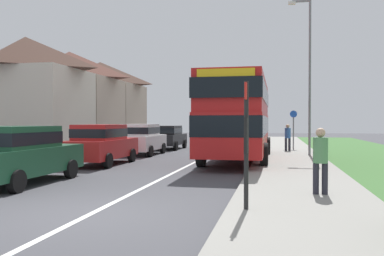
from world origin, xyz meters
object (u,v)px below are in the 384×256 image
Objects in this scene: parked_car_white at (141,138)px; street_lamp_mid at (308,68)px; parked_car_dark_green at (18,152)px; pedestrian_walking_away at (288,136)px; cycle_route_sign at (293,128)px; pedestrian_at_stop at (320,158)px; double_decker_bus at (238,115)px; parked_car_black at (167,136)px; bus_stop_sign at (246,136)px; parked_car_red at (101,143)px.

street_lamp_mid is at bearing 1.63° from parked_car_white.
parked_car_dark_green is 16.09m from pedestrian_walking_away.
cycle_route_sign is (8.36, 15.94, 0.50)m from parked_car_dark_green.
cycle_route_sign is at bearing 62.34° from parked_car_dark_green.
pedestrian_at_stop is (8.26, -11.35, 0.05)m from parked_car_white.
cycle_route_sign is at bearing 69.97° from double_decker_bus.
parked_car_white reaches higher than parked_car_black.
pedestrian_walking_away is 0.66× the size of cycle_route_sign.
bus_stop_sign reaches higher than parked_car_dark_green.
street_lamp_mid reaches higher than cycle_route_sign.
parked_car_white is 2.34× the size of pedestrian_walking_away.
street_lamp_mid reaches higher than parked_car_dark_green.
bus_stop_sign is at bearing -63.42° from parked_car_white.
bus_stop_sign is (6.50, -18.20, 0.68)m from parked_car_black.
street_lamp_mid reaches higher than parked_car_red.
parked_car_red is 10.30m from pedestrian_at_stop.
parked_car_dark_green reaches higher than pedestrian_walking_away.
parked_car_white is 4.85m from parked_car_black.
pedestrian_walking_away is at bearing -11.87° from parked_car_black.
pedestrian_at_stop is at bearing -63.48° from parked_car_black.
pedestrian_at_stop is (8.32, -0.59, 0.05)m from parked_car_dark_green.
street_lamp_mid reaches higher than pedestrian_at_stop.
double_decker_bus is 3.83× the size of bus_stop_sign.
parked_car_red is 11.53m from pedestrian_walking_away.
street_lamp_mid is (0.51, -4.93, 3.12)m from cycle_route_sign.
parked_car_dark_green is at bearing -128.83° from street_lamp_mid.
pedestrian_walking_away is at bearing 67.21° from double_decker_bus.
parked_car_red reaches higher than parked_car_black.
parked_car_dark_green is (-5.59, -8.36, -1.22)m from double_decker_bus.
bus_stop_sign is at bearing -50.77° from parked_car_red.
bus_stop_sign is 0.33× the size of street_lamp_mid.
double_decker_bus is at bearing 95.96° from bus_stop_sign.
double_decker_bus is 6.16m from parked_car_white.
parked_car_dark_green is 1.79× the size of cycle_route_sign.
double_decker_bus is 2.56× the size of parked_car_white.
parked_car_black is at bearing 116.52° from pedestrian_at_stop.
pedestrian_walking_away is at bearing 91.42° from pedestrian_at_stop.
parked_car_red is at bearing -90.92° from parked_car_black.
cycle_route_sign is at bearing 78.43° from pedestrian_walking_away.
pedestrian_at_stop is 0.66× the size of cycle_route_sign.
pedestrian_at_stop is at bearing 51.61° from bus_stop_sign.
parked_car_red is 1.66× the size of bus_stop_sign.
parked_car_dark_green is 8.34m from pedestrian_at_stop.
bus_stop_sign is at bearing -94.21° from pedestrian_walking_away.
street_lamp_mid is at bearing 39.02° from double_decker_bus.
pedestrian_at_stop is at bearing -90.14° from cycle_route_sign.
double_decker_bus reaches higher than bus_stop_sign.
parked_car_black is (0.23, 15.61, -0.06)m from parked_car_dark_green.
double_decker_bus is at bearing -110.03° from cycle_route_sign.
parked_car_dark_green is at bearing -90.73° from parked_car_red.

